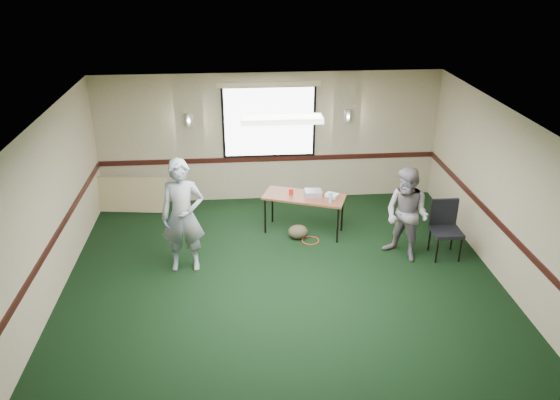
{
  "coord_description": "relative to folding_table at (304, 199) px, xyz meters",
  "views": [
    {
      "loc": [
        -0.67,
        -6.68,
        4.94
      ],
      "look_at": [
        0.0,
        1.3,
        1.2
      ],
      "focal_mm": 35.0,
      "sensor_mm": 36.0,
      "label": 1
    }
  ],
  "objects": [
    {
      "name": "game_console",
      "position": [
        0.51,
        -0.07,
        0.08
      ],
      "size": [
        0.29,
        0.28,
        0.06
      ],
      "primitive_type": "cube",
      "rotation": [
        0.0,
        0.0,
        -0.62
      ],
      "color": "silver",
      "rests_on": "folding_table"
    },
    {
      "name": "red_cup",
      "position": [
        -0.24,
        0.09,
        0.11
      ],
      "size": [
        0.08,
        0.08,
        0.12
      ],
      "primitive_type": "cylinder",
      "color": "red",
      "rests_on": "folding_table"
    },
    {
      "name": "folding_table",
      "position": [
        0.0,
        0.0,
        0.0
      ],
      "size": [
        1.61,
        1.08,
        0.75
      ],
      "rotation": [
        0.0,
        0.0,
        -0.36
      ],
      "color": "#5A2A19",
      "rests_on": "ground"
    },
    {
      "name": "projector",
      "position": [
        0.17,
        0.0,
        0.11
      ],
      "size": [
        0.32,
        0.27,
        0.1
      ],
      "primitive_type": "cube",
      "rotation": [
        0.0,
        0.0,
        -0.04
      ],
      "color": "#94949C",
      "rests_on": "folding_table"
    },
    {
      "name": "room_shell",
      "position": [
        -0.54,
        -0.28,
        0.89
      ],
      "size": [
        8.0,
        8.02,
        8.0
      ],
      "color": "tan",
      "rests_on": "ground"
    },
    {
      "name": "person_left",
      "position": [
        -2.12,
        -1.09,
        0.27
      ],
      "size": [
        0.71,
        0.47,
        1.93
      ],
      "primitive_type": "imported",
      "rotation": [
        0.0,
        0.0,
        -0.01
      ],
      "color": "#3D5C86",
      "rests_on": "ground"
    },
    {
      "name": "cable_coil",
      "position": [
        0.08,
        -0.37,
        -0.68
      ],
      "size": [
        0.37,
        0.37,
        0.02
      ],
      "primitive_type": "torus",
      "rotation": [
        0.0,
        0.0,
        0.16
      ],
      "color": "red",
      "rests_on": "ground"
    },
    {
      "name": "duffel_bag",
      "position": [
        -0.14,
        -0.25,
        -0.56
      ],
      "size": [
        0.45,
        0.39,
        0.26
      ],
      "primitive_type": "ellipsoid",
      "rotation": [
        0.0,
        0.0,
        0.35
      ],
      "color": "#413925",
      "rests_on": "ground"
    },
    {
      "name": "person_right",
      "position": [
        1.61,
        -1.07,
        0.13
      ],
      "size": [
        1.0,
        1.01,
        1.65
      ],
      "primitive_type": "imported",
      "rotation": [
        0.0,
        0.0,
        -0.84
      ],
      "color": "#6976A3",
      "rests_on": "ground"
    },
    {
      "name": "water_bottle",
      "position": [
        0.43,
        -0.32,
        0.16
      ],
      "size": [
        0.06,
        0.06,
        0.2
      ],
      "primitive_type": "cylinder",
      "color": "#93CBF0",
      "rests_on": "folding_table"
    },
    {
      "name": "ground",
      "position": [
        -0.54,
        -2.41,
        -0.69
      ],
      "size": [
        8.0,
        8.0,
        0.0
      ],
      "primitive_type": "plane",
      "color": "black",
      "rests_on": "ground"
    },
    {
      "name": "folded_table",
      "position": [
        -3.36,
        1.19,
        -0.33
      ],
      "size": [
        1.41,
        0.39,
        0.72
      ],
      "primitive_type": "cube",
      "rotation": [
        -0.21,
        0.0,
        -0.13
      ],
      "color": "tan",
      "rests_on": "ground"
    },
    {
      "name": "conference_chair",
      "position": [
        2.33,
        -1.0,
        -0.11
      ],
      "size": [
        0.49,
        0.51,
        0.99
      ],
      "rotation": [
        0.0,
        0.0,
        -0.01
      ],
      "color": "black",
      "rests_on": "ground"
    }
  ]
}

